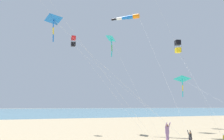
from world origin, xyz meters
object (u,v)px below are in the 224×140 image
(person_child_green_jacket, at_px, (190,138))
(kite_windsock_long_streamer_right, at_px, (129,17))
(kite_delta_orange_high_right, at_px, (54,20))
(kite_delta_checkered_midright, at_px, (111,39))
(kite_box_white_trailing, at_px, (74,41))
(kite_box_purple_drifting, at_px, (178,46))
(kite_delta_yellow_midlevel, at_px, (182,79))
(person_adult_flyer, at_px, (167,131))

(person_child_green_jacket, distance_m, kite_windsock_long_streamer_right, 16.35)
(kite_delta_orange_high_right, height_order, kite_delta_checkered_midright, kite_delta_checkered_midright)
(person_child_green_jacket, distance_m, kite_box_white_trailing, 17.77)
(kite_box_purple_drifting, xyz_separation_m, kite_windsock_long_streamer_right, (-4.92, 10.77, 1.47))
(kite_windsock_long_streamer_right, bearing_deg, kite_delta_checkered_midright, 37.34)
(kite_delta_orange_high_right, height_order, kite_delta_yellow_midlevel, kite_delta_orange_high_right)
(person_adult_flyer, distance_m, kite_delta_checkered_midright, 14.23)
(kite_delta_checkered_midright, bearing_deg, person_child_green_jacket, -170.69)
(person_adult_flyer, xyz_separation_m, kite_delta_checkered_midright, (9.44, 1.47, 10.54))
(kite_windsock_long_streamer_right, distance_m, kite_box_white_trailing, 7.45)
(kite_box_purple_drifting, distance_m, kite_box_white_trailing, 17.04)
(person_child_green_jacket, distance_m, kite_delta_yellow_midlevel, 12.69)
(person_child_green_jacket, relative_size, kite_windsock_long_streamer_right, 0.09)
(person_adult_flyer, distance_m, person_child_green_jacket, 2.38)
(kite_windsock_long_streamer_right, distance_m, kite_delta_checkered_midright, 3.43)
(person_adult_flyer, height_order, kite_box_white_trailing, kite_box_white_trailing)
(kite_box_white_trailing, bearing_deg, kite_delta_checkered_midright, -104.14)
(kite_delta_yellow_midlevel, bearing_deg, person_adult_flyer, 134.00)
(kite_box_purple_drifting, height_order, kite_windsock_long_streamer_right, kite_windsock_long_streamer_right)
(kite_delta_orange_high_right, relative_size, kite_box_white_trailing, 0.85)
(kite_box_white_trailing, distance_m, kite_delta_checkered_midright, 4.76)
(kite_box_purple_drifting, bearing_deg, kite_delta_orange_high_right, 124.05)
(kite_delta_yellow_midlevel, bearing_deg, kite_delta_orange_high_right, 116.57)
(kite_delta_yellow_midlevel, bearing_deg, person_child_green_jacket, 144.09)
(kite_delta_orange_high_right, bearing_deg, person_child_green_jacket, -94.11)
(kite_box_purple_drifting, xyz_separation_m, kite_box_white_trailing, (-1.75, 16.90, -1.34))
(kite_box_purple_drifting, height_order, kite_box_white_trailing, kite_box_purple_drifting)
(kite_delta_yellow_midlevel, bearing_deg, kite_delta_checkered_midright, 73.26)
(person_child_green_jacket, bearing_deg, kite_windsock_long_streamer_right, 2.30)
(person_adult_flyer, height_order, kite_delta_checkered_midright, kite_delta_checkered_midright)
(person_child_green_jacket, xyz_separation_m, kite_delta_checkered_midright, (11.75, 1.93, 10.80))
(kite_delta_checkered_midright, xyz_separation_m, kite_delta_yellow_midlevel, (-2.58, -8.57, -5.09))
(person_child_green_jacket, bearing_deg, kite_delta_yellow_midlevel, -35.91)
(person_adult_flyer, relative_size, kite_delta_checkered_midright, 0.14)
(person_adult_flyer, relative_size, person_child_green_jacket, 1.39)
(kite_windsock_long_streamer_right, bearing_deg, kite_delta_yellow_midlevel, -94.59)
(kite_delta_orange_high_right, distance_m, kite_delta_yellow_midlevel, 19.03)
(kite_delta_orange_high_right, bearing_deg, kite_box_white_trailing, -16.97)
(kite_box_purple_drifting, relative_size, kite_delta_checkered_midright, 1.12)
(person_child_green_jacket, relative_size, kite_delta_checkered_midright, 0.10)
(person_adult_flyer, relative_size, kite_box_purple_drifting, 0.13)
(kite_windsock_long_streamer_right, relative_size, kite_box_white_trailing, 1.21)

